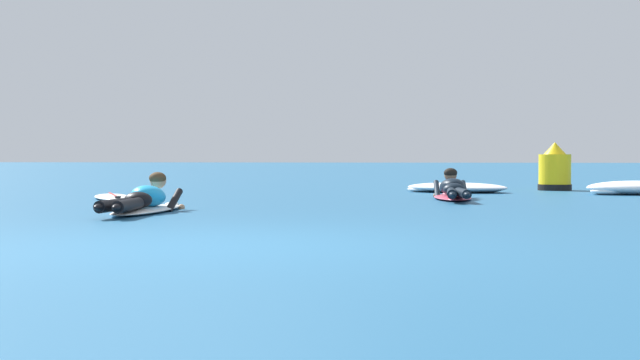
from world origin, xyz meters
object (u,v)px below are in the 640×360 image
object	(u,v)px
surfer_near	(145,202)
surfer_far	(453,191)
channel_marker_buoy	(555,171)
drifting_surfboard	(113,197)

from	to	relation	value
surfer_near	surfer_far	distance (m)	5.38
surfer_far	surfer_near	bearing A→B (deg)	-135.83
channel_marker_buoy	surfer_far	bearing A→B (deg)	-117.84
surfer_far	channel_marker_buoy	distance (m)	4.58
channel_marker_buoy	drifting_surfboard	bearing A→B (deg)	-149.29
surfer_near	drifting_surfboard	distance (m)	3.66
surfer_far	drifting_surfboard	size ratio (longest dim) A/B	1.20
surfer_far	channel_marker_buoy	xyz separation A→B (m)	(2.13, 4.04, 0.23)
drifting_surfboard	channel_marker_buoy	xyz separation A→B (m)	(7.52, 4.47, 0.34)
drifting_surfboard	channel_marker_buoy	size ratio (longest dim) A/B	2.26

